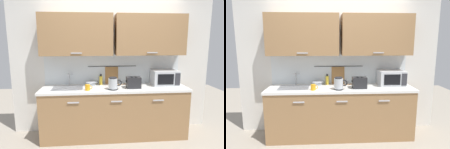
# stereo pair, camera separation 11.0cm
# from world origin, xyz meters

# --- Properties ---
(ground) EXTENTS (8.00, 8.00, 0.00)m
(ground) POSITION_xyz_m (0.00, 0.00, 0.00)
(ground) COLOR #9E9384
(counter_unit) EXTENTS (2.53, 0.64, 0.90)m
(counter_unit) POSITION_xyz_m (-0.01, 0.30, 0.46)
(counter_unit) COLOR #997047
(counter_unit) RESTS_ON ground
(back_wall_assembly) EXTENTS (3.70, 0.41, 2.50)m
(back_wall_assembly) POSITION_xyz_m (-0.00, 0.53, 1.52)
(back_wall_assembly) COLOR silver
(back_wall_assembly) RESTS_ON ground
(sink_faucet) EXTENTS (0.09, 0.17, 0.22)m
(sink_faucet) POSITION_xyz_m (-0.81, 0.53, 1.04)
(sink_faucet) COLOR #B2B5BA
(sink_faucet) RESTS_ON counter_unit
(microwave) EXTENTS (0.46, 0.35, 0.27)m
(microwave) POSITION_xyz_m (0.93, 0.41, 1.04)
(microwave) COLOR silver
(microwave) RESTS_ON counter_unit
(electric_kettle) EXTENTS (0.23, 0.16, 0.21)m
(electric_kettle) POSITION_xyz_m (-0.04, 0.14, 1.00)
(electric_kettle) COLOR black
(electric_kettle) RESTS_ON counter_unit
(dish_soap_bottle) EXTENTS (0.06, 0.06, 0.20)m
(dish_soap_bottle) POSITION_xyz_m (-0.23, 0.52, 0.99)
(dish_soap_bottle) COLOR yellow
(dish_soap_bottle) RESTS_ON counter_unit
(mug_near_sink) EXTENTS (0.12, 0.08, 0.09)m
(mug_near_sink) POSITION_xyz_m (-0.46, 0.13, 0.95)
(mug_near_sink) COLOR orange
(mug_near_sink) RESTS_ON counter_unit
(mixing_bowl) EXTENTS (0.21, 0.21, 0.08)m
(mixing_bowl) POSITION_xyz_m (-0.41, 0.46, 0.94)
(mixing_bowl) COLOR #A5ADB7
(mixing_bowl) RESTS_ON counter_unit
(toaster) EXTENTS (0.26, 0.17, 0.19)m
(toaster) POSITION_xyz_m (0.32, 0.22, 1.00)
(toaster) COLOR #232326
(toaster) RESTS_ON counter_unit
(wooden_spoon) EXTENTS (0.27, 0.12, 0.01)m
(wooden_spoon) POSITION_xyz_m (0.14, 0.47, 0.91)
(wooden_spoon) COLOR #9E7042
(wooden_spoon) RESTS_ON counter_unit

